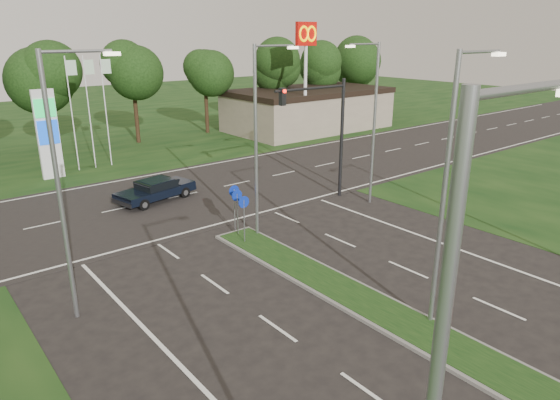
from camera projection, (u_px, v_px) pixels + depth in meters
verge_far at (34, 127)px, 52.86m from camera, size 160.00×50.00×0.02m
cross_road at (168, 199)px, 29.93m from camera, size 160.00×12.00×0.02m
median_kerb at (470, 358)px, 15.11m from camera, size 2.00×26.00×0.12m
commercial_building at (308, 110)px, 51.23m from camera, size 16.00×9.00×4.00m
streetlight_median_near at (449, 180)px, 15.60m from camera, size 2.53×0.22×9.00m
streetlight_median_far at (259, 133)px, 22.99m from camera, size 2.53×0.22×9.00m
streetlight_left_far at (63, 176)px, 16.00m from camera, size 2.53×0.22×9.00m
streetlight_right_far at (372, 116)px, 27.62m from camera, size 2.53×0.22×9.00m
traffic_signal at (326, 122)px, 28.28m from camera, size 5.10×0.42×7.00m
median_signs at (238, 204)px, 23.76m from camera, size 1.16×1.76×2.38m
gas_pylon at (51, 131)px, 33.36m from camera, size 5.80×1.26×8.00m
mcdonalds_sign at (306, 51)px, 43.98m from camera, size 2.20×0.47×10.40m
treeline_far at (71, 68)px, 39.61m from camera, size 6.00×6.00×9.90m
navy_sedan at (156, 190)px, 29.38m from camera, size 4.90×2.79×1.27m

